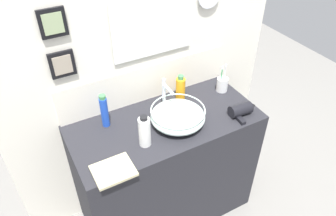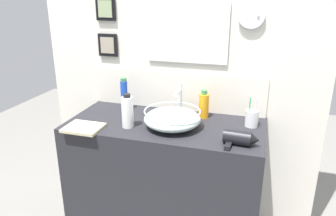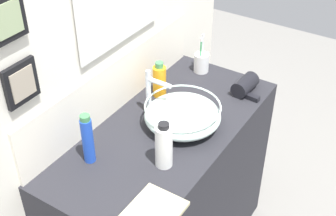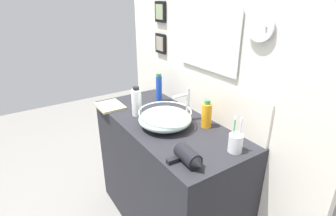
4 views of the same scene
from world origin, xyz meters
name	(u,v)px [view 1 (image 1 of 4)]	position (x,y,z in m)	size (l,w,h in m)	color
ground_plane	(166,207)	(0.00, 0.00, 0.00)	(6.00, 6.00, 0.00)	gray
vanity_counter	(166,169)	(0.00, 0.00, 0.44)	(1.18, 0.55, 0.88)	#232328
back_panel	(141,41)	(0.00, 0.30, 1.29)	(1.87, 0.10, 2.59)	silver
glass_bowl_sink	(178,116)	(0.06, -0.05, 0.94)	(0.33, 0.33, 0.11)	silver
faucet	(165,93)	(0.06, 0.11, 1.01)	(0.02, 0.13, 0.22)	silver
hair_drier	(243,109)	(0.46, -0.17, 0.92)	(0.19, 0.14, 0.08)	black
toothbrush_cup	(222,84)	(0.50, 0.11, 0.93)	(0.08, 0.08, 0.20)	white
spray_bottle	(145,131)	(-0.19, -0.12, 0.98)	(0.07, 0.07, 0.20)	white
lotion_bottle	(180,88)	(0.20, 0.16, 0.96)	(0.06, 0.06, 0.18)	orange
soap_dispenser	(104,111)	(-0.33, 0.15, 0.99)	(0.05, 0.05, 0.22)	blue
hand_towel	(113,171)	(-0.43, -0.22, 0.89)	(0.21, 0.18, 0.02)	tan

